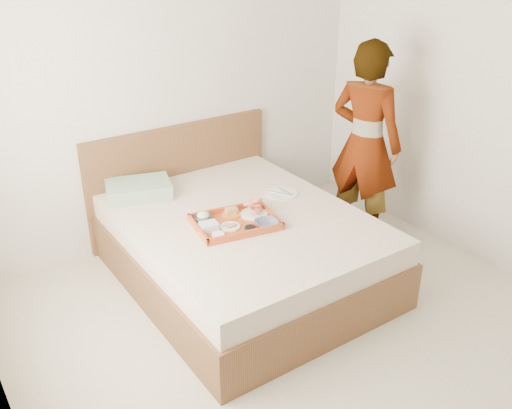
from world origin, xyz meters
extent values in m
cube|color=beige|center=(0.00, 0.00, 0.00)|extent=(3.50, 4.00, 0.01)
cube|color=silver|center=(0.00, 2.00, 1.30)|extent=(3.50, 0.01, 2.60)
cube|color=brown|center=(0.02, 1.00, 0.27)|extent=(1.65, 2.00, 0.53)
cube|color=brown|center=(0.02, 1.97, 0.47)|extent=(1.65, 0.06, 0.95)
cube|color=#92B692|center=(-0.46, 1.74, 0.59)|extent=(0.56, 0.45, 0.12)
cube|color=#BB511A|center=(-0.10, 0.91, 0.56)|extent=(0.63, 0.50, 0.05)
cylinder|color=white|center=(0.08, 0.95, 0.55)|extent=(0.23, 0.23, 0.01)
imported|color=#131A41|center=(0.06, 0.76, 0.57)|extent=(0.19, 0.19, 0.04)
cylinder|color=black|center=(-0.08, 0.76, 0.56)|extent=(0.10, 0.10, 0.03)
cylinder|color=white|center=(-0.16, 0.88, 0.55)|extent=(0.16, 0.16, 0.01)
cylinder|color=orange|center=(-0.05, 1.04, 0.55)|extent=(0.16, 0.16, 0.01)
imported|color=#131A41|center=(-0.26, 1.07, 0.56)|extent=(0.14, 0.14, 0.04)
cube|color=silver|center=(-0.30, 0.93, 0.57)|extent=(0.13, 0.12, 0.05)
cylinder|color=white|center=(-0.30, 0.81, 0.56)|extent=(0.10, 0.10, 0.03)
cylinder|color=white|center=(0.48, 1.15, 0.54)|extent=(0.30, 0.30, 0.01)
imported|color=silver|center=(1.21, 1.01, 0.83)|extent=(0.57, 0.70, 1.67)
camera|label=1|loc=(-1.90, -1.99, 2.36)|focal=38.99mm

